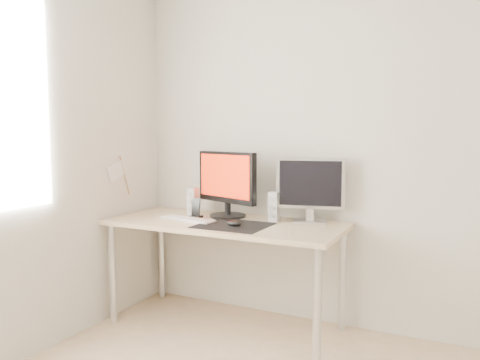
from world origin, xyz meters
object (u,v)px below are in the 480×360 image
(main_monitor, at_px, (227,182))
(second_monitor, at_px, (310,187))
(speaker_left, at_px, (193,201))
(desk, at_px, (225,233))
(speaker_right, at_px, (274,207))
(keyboard, at_px, (188,219))
(phone_dock, at_px, (196,212))
(mouse, at_px, (234,223))

(main_monitor, bearing_deg, second_monitor, 6.28)
(speaker_left, bearing_deg, desk, -22.46)
(speaker_left, xyz_separation_m, speaker_right, (0.64, 0.01, 0.00))
(desk, distance_m, main_monitor, 0.38)
(keyboard, bearing_deg, main_monitor, 53.23)
(second_monitor, bearing_deg, desk, -156.60)
(desk, bearing_deg, phone_dock, 172.15)
(keyboard, bearing_deg, speaker_right, 23.21)
(main_monitor, xyz_separation_m, keyboard, (-0.18, -0.24, -0.25))
(mouse, relative_size, speaker_right, 0.51)
(second_monitor, xyz_separation_m, keyboard, (-0.77, -0.30, -0.23))
(keyboard, relative_size, phone_dock, 3.12)
(desk, bearing_deg, speaker_right, 28.14)
(mouse, xyz_separation_m, second_monitor, (0.39, 0.36, 0.22))
(mouse, xyz_separation_m, desk, (-0.13, 0.13, -0.10))
(phone_dock, bearing_deg, main_monitor, 35.19)
(second_monitor, distance_m, phone_dock, 0.82)
(speaker_right, height_order, phone_dock, speaker_right)
(second_monitor, bearing_deg, speaker_right, -163.18)
(second_monitor, height_order, speaker_right, second_monitor)
(keyboard, distance_m, phone_dock, 0.12)
(mouse, height_order, phone_dock, phone_dock)
(main_monitor, bearing_deg, desk, -65.72)
(desk, height_order, phone_dock, phone_dock)
(speaker_left, bearing_deg, second_monitor, 5.54)
(mouse, height_order, speaker_left, speaker_left)
(desk, bearing_deg, second_monitor, 23.40)
(desk, height_order, keyboard, keyboard)
(desk, xyz_separation_m, main_monitor, (-0.07, 0.16, 0.33))
(desk, xyz_separation_m, speaker_right, (0.29, 0.16, 0.18))
(second_monitor, distance_m, speaker_left, 0.88)
(main_monitor, relative_size, speaker_left, 2.67)
(main_monitor, xyz_separation_m, speaker_left, (-0.27, -0.02, -0.15))
(main_monitor, distance_m, second_monitor, 0.60)
(main_monitor, relative_size, phone_dock, 3.84)
(main_monitor, relative_size, second_monitor, 1.19)
(mouse, distance_m, phone_dock, 0.42)
(speaker_left, relative_size, speaker_right, 1.00)
(second_monitor, relative_size, speaker_right, 2.24)
(keyboard, bearing_deg, speaker_left, 113.47)
(main_monitor, xyz_separation_m, speaker_right, (0.37, -0.00, -0.15))
(second_monitor, bearing_deg, mouse, -137.60)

